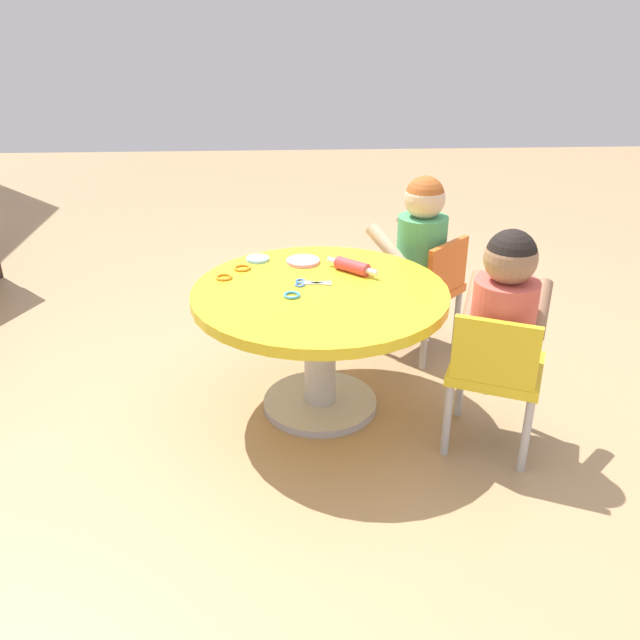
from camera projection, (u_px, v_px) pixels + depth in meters
ground_plane at (320, 405)px, 2.59m from camera, size 10.00×10.00×0.00m
craft_table at (320, 317)px, 2.43m from camera, size 0.93×0.93×0.50m
child_chair_left at (495, 371)px, 2.23m from camera, size 0.40×0.40×0.54m
seated_child_left at (505, 305)px, 2.16m from camera, size 0.43×0.39×0.51m
child_chair_right at (425, 288)px, 2.87m from camera, size 0.42×0.42×0.54m
seated_child_right at (421, 236)px, 2.80m from camera, size 0.43×0.43×0.51m
rolling_pin at (352, 266)px, 2.52m from camera, size 0.17×0.18×0.05m
craft_scissors at (307, 283)px, 2.42m from camera, size 0.08×0.14×0.01m
playdough_blob_0 at (258, 259)px, 2.64m from camera, size 0.09×0.09×0.01m
playdough_blob_1 at (303, 261)px, 2.62m from camera, size 0.13×0.13×0.01m
cookie_cutter_0 at (242, 268)px, 2.56m from camera, size 0.07×0.07×0.01m
cookie_cutter_1 at (292, 295)px, 2.32m from camera, size 0.06×0.06×0.01m
cookie_cutter_2 at (224, 277)px, 2.47m from camera, size 0.06×0.06×0.01m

